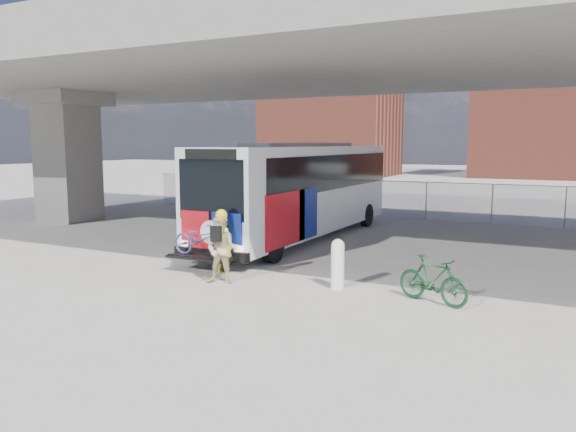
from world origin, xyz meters
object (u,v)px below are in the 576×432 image
Objects in this scene: bollard at (338,262)px; bike_parked at (433,280)px; cyclist_tan at (222,249)px; bus at (302,184)px; cyclist_hivis at (223,243)px.

bike_parked is (2.44, -0.20, -0.13)m from bollard.
bollard is 0.70× the size of bike_parked.
bus is at bearing 80.83° from cyclist_tan.
bus is 9.43m from bike_parked.
bus reaches higher than cyclist_hivis.
bus is 7.13× the size of cyclist_hivis.
bus is 10.10× the size of bollard.
bollard is 0.71× the size of cyclist_hivis.
cyclist_tan is 1.08× the size of bike_parked.
cyclist_tan is (0.62, -0.97, 0.06)m from cyclist_hivis.
cyclist_hivis reaches higher than bike_parked.
cyclist_tan is at bearing -162.73° from bollard.
cyclist_hivis is at bearing 107.64° from bike_parked.
bollard is (4.12, -6.39, -1.42)m from bus.
bollard is at bearing 105.57° from bike_parked.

